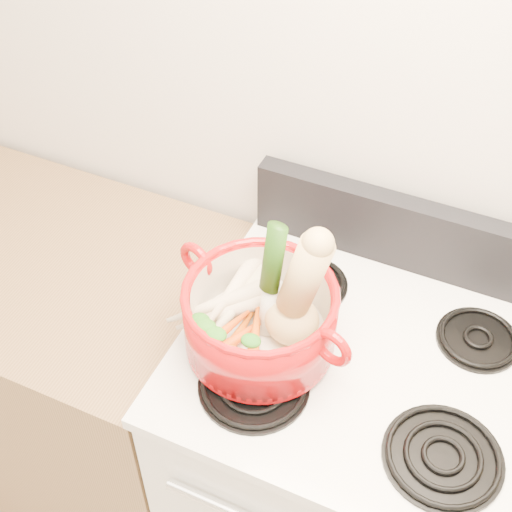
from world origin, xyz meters
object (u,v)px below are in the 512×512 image
at_px(leek, 270,281).
at_px(squash, 294,289).
at_px(stove_body, 348,475).
at_px(dutch_oven, 260,318).

bearing_deg(leek, squash, 9.92).
bearing_deg(stove_body, dutch_oven, -163.71).
distance_m(stove_body, dutch_oven, 0.63).
distance_m(dutch_oven, squash, 0.11).
bearing_deg(squash, stove_body, 12.55).
bearing_deg(leek, dutch_oven, -105.95).
relative_size(stove_body, squash, 3.29).
height_order(dutch_oven, leek, leek).
relative_size(stove_body, dutch_oven, 3.00).
height_order(stove_body, squash, squash).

